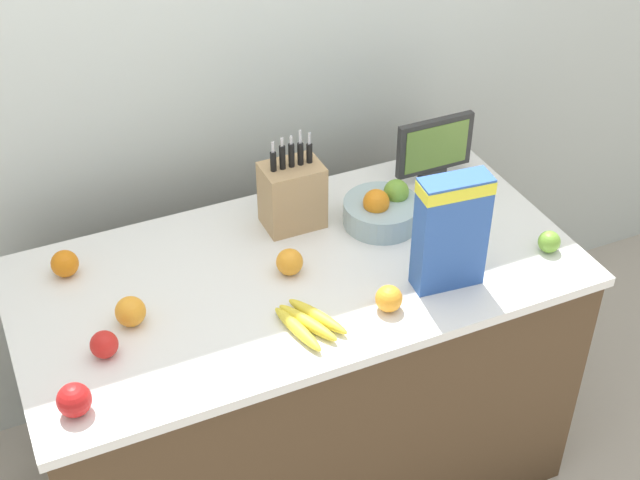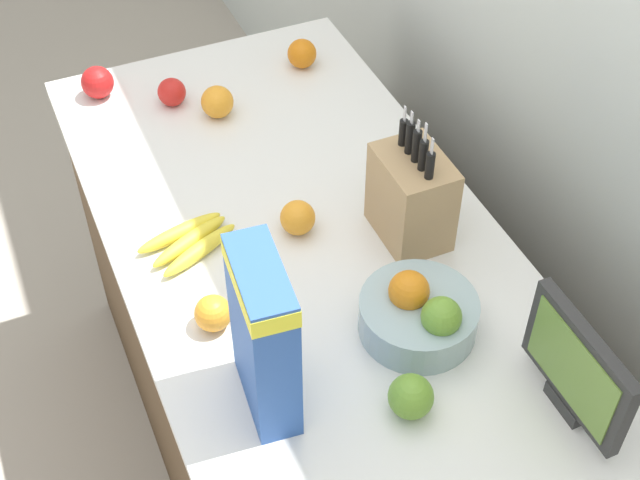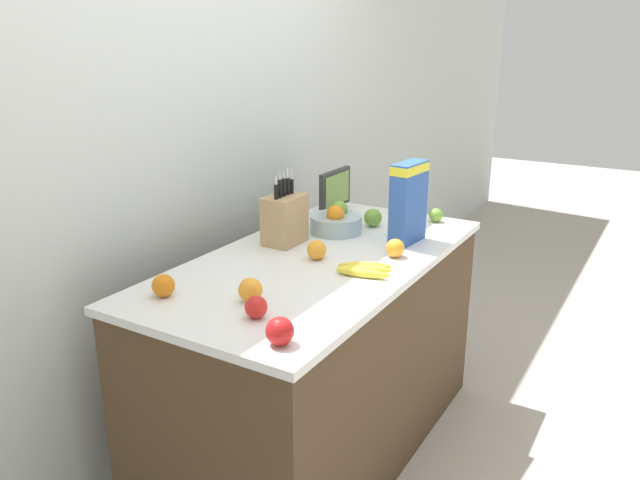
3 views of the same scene
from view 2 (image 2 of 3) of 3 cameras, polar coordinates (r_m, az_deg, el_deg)
name	(u,v)px [view 2 (image 2 of 3)]	position (r m, az deg, el deg)	size (l,w,h in m)	color
ground_plane	(309,453)	(2.58, -0.70, -13.48)	(14.00, 14.00, 0.00)	#B2A899
counter	(308,360)	(2.22, -0.80, -7.68)	(1.57, 0.80, 0.86)	#4C3823
knife_block	(412,197)	(1.84, 5.88, 2.78)	(0.17, 0.13, 0.31)	tan
small_monitor	(576,369)	(1.59, 16.09, -7.94)	(0.26, 0.03, 0.21)	#2D2D2D
cereal_box	(264,333)	(1.49, -3.64, -5.95)	(0.20, 0.10, 0.34)	#2D56A8
fruit_bowl	(419,313)	(1.70, 6.37, -4.69)	(0.23, 0.23, 0.13)	#99B2B7
banana_bunch	(190,241)	(1.88, -8.34, -0.08)	(0.16, 0.22, 0.03)	yellow
apple_near_bananas	(412,396)	(1.59, 5.90, -9.91)	(0.08, 0.08, 0.08)	#6B9E33
apple_rightmost	(172,92)	(2.26, -9.47, 9.32)	(0.07, 0.07, 0.07)	red
apple_middle	(97,82)	(2.33, -14.06, 9.76)	(0.08, 0.08, 0.08)	red
orange_back_center	(217,102)	(2.21, -6.59, 8.77)	(0.08, 0.08, 0.08)	orange
orange_by_cereal	(298,218)	(1.88, -1.44, 1.44)	(0.08, 0.08, 0.08)	orange
orange_mid_left	(213,313)	(1.72, -6.86, -4.67)	(0.07, 0.07, 0.07)	orange
orange_front_left	(302,54)	(2.37, -1.16, 11.84)	(0.08, 0.08, 0.08)	orange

